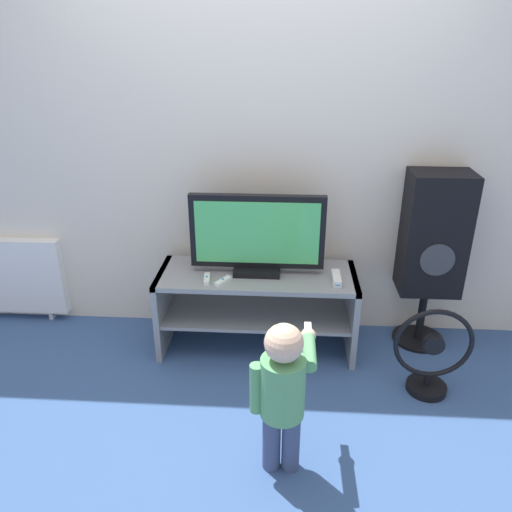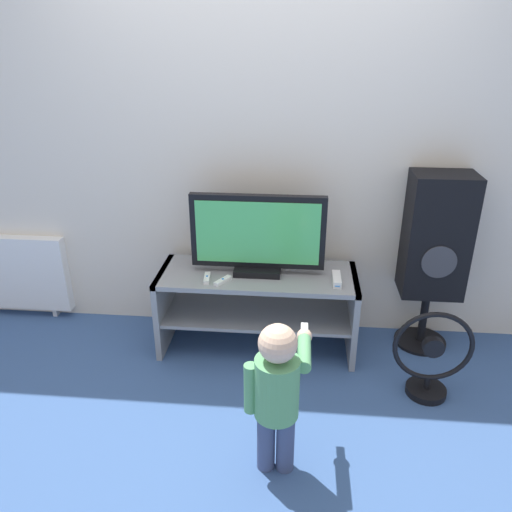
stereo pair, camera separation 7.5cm
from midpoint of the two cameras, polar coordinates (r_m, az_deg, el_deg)
The scene contains 11 objects.
ground_plane at distance 3.16m, azimuth -0.86°, elevation -12.50°, with size 16.00×16.00×0.00m, color #38568C.
wall_back at distance 3.14m, azimuth -0.22°, elevation 13.37°, with size 10.00×0.06×2.60m.
tv_stand at distance 3.17m, azimuth -0.57°, elevation -4.87°, with size 1.23×0.47×0.53m.
television at distance 3.01m, azimuth -0.58°, elevation 2.35°, with size 0.81×0.20×0.50m.
game_console at distance 3.01m, azimuth 8.47°, elevation -2.54°, with size 0.05×0.18×0.04m.
remote_primary at distance 3.02m, azimuth -6.35°, elevation -2.59°, with size 0.05×0.13×0.03m.
remote_secondary at distance 2.98m, azimuth -4.51°, elevation -2.88°, with size 0.10×0.13×0.03m.
child at distance 2.28m, azimuth 2.15°, elevation -14.73°, with size 0.30×0.45×0.78m.
speaker_tower at distance 3.23m, azimuth 19.00°, elevation 1.96°, with size 0.37×0.33×1.15m.
floor_fan at distance 2.99m, azimuth 18.74°, elevation -10.72°, with size 0.44×0.23×0.54m.
radiator at distance 3.94m, azimuth -27.55°, elevation -2.00°, with size 0.89×0.08×0.61m.
Camera 1 is at (0.17, -2.53, 1.89)m, focal length 35.00 mm.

